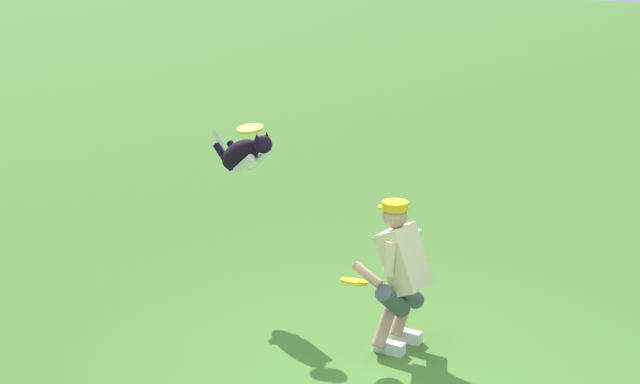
{
  "coord_description": "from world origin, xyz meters",
  "views": [
    {
      "loc": [
        -3.11,
        6.59,
        3.76
      ],
      "look_at": [
        1.08,
        -1.0,
        1.18
      ],
      "focal_mm": 57.02,
      "sensor_mm": 36.0,
      "label": 1
    }
  ],
  "objects_px": {
    "person": "(400,271)",
    "dog": "(243,155)",
    "frisbee_flying": "(250,128)",
    "frisbee_held": "(354,281)"
  },
  "relations": [
    {
      "from": "person",
      "to": "frisbee_flying",
      "type": "xyz_separation_m",
      "value": [
        1.81,
        -0.54,
        0.91
      ]
    },
    {
      "from": "dog",
      "to": "frisbee_flying",
      "type": "height_order",
      "value": "frisbee_flying"
    },
    {
      "from": "person",
      "to": "dog",
      "type": "bearing_deg",
      "value": -10.09
    },
    {
      "from": "person",
      "to": "frisbee_flying",
      "type": "distance_m",
      "value": 2.1
    },
    {
      "from": "person",
      "to": "dog",
      "type": "height_order",
      "value": "dog"
    },
    {
      "from": "dog",
      "to": "frisbee_flying",
      "type": "bearing_deg",
      "value": -2.72
    },
    {
      "from": "dog",
      "to": "frisbee_held",
      "type": "distance_m",
      "value": 1.93
    },
    {
      "from": "person",
      "to": "dog",
      "type": "distance_m",
      "value": 2.12
    },
    {
      "from": "dog",
      "to": "frisbee_flying",
      "type": "xyz_separation_m",
      "value": [
        -0.12,
        0.06,
        0.28
      ]
    },
    {
      "from": "frisbee_flying",
      "to": "frisbee_held",
      "type": "xyz_separation_m",
      "value": [
        -1.48,
        0.74,
        -1.0
      ]
    }
  ]
}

